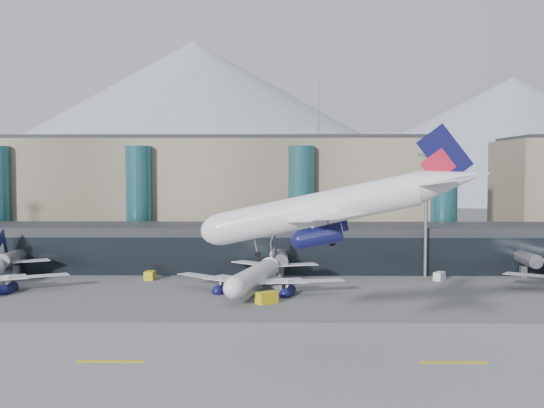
# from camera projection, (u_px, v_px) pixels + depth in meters

# --- Properties ---
(ground) EXTENTS (900.00, 900.00, 0.00)m
(ground) POSITION_uv_depth(u_px,v_px,m) (282.00, 331.00, 94.04)
(ground) COLOR #515154
(ground) RESTS_ON ground
(runway_strip) EXTENTS (400.00, 40.00, 0.04)m
(runway_strip) POSITION_uv_depth(u_px,v_px,m) (282.00, 362.00, 79.06)
(runway_strip) COLOR slate
(runway_strip) RESTS_ON ground
(runway_markings) EXTENTS (128.00, 1.00, 0.02)m
(runway_markings) POSITION_uv_depth(u_px,v_px,m) (282.00, 362.00, 79.06)
(runway_markings) COLOR gold
(runway_markings) RESTS_ON ground
(concourse) EXTENTS (170.00, 27.00, 10.00)m
(concourse) POSITION_uv_depth(u_px,v_px,m) (281.00, 247.00, 151.43)
(concourse) COLOR black
(concourse) RESTS_ON ground
(terminal_main) EXTENTS (130.00, 30.00, 31.00)m
(terminal_main) POSITION_uv_depth(u_px,v_px,m) (188.00, 195.00, 183.39)
(terminal_main) COLOR gray
(terminal_main) RESTS_ON ground
(teal_towers) EXTENTS (116.40, 19.40, 46.00)m
(teal_towers) POSITION_uv_depth(u_px,v_px,m) (220.00, 203.00, 167.38)
(teal_towers) COLOR #225861
(teal_towers) RESTS_ON ground
(mountain_ridge) EXTENTS (910.00, 400.00, 110.00)m
(mountain_ridge) POSITION_uv_depth(u_px,v_px,m) (303.00, 135.00, 470.92)
(mountain_ridge) COLOR gray
(mountain_ridge) RESTS_ON ground
(lightmast_mid) EXTENTS (3.00, 1.20, 25.60)m
(lightmast_mid) POSITION_uv_depth(u_px,v_px,m) (426.00, 208.00, 140.88)
(lightmast_mid) COLOR slate
(lightmast_mid) RESTS_ON ground
(hero_jet) EXTENTS (34.17, 34.09, 11.08)m
(hero_jet) POSITION_uv_depth(u_px,v_px,m) (345.00, 197.00, 79.46)
(hero_jet) COLOR silver
(hero_jet) RESTS_ON ground
(jet_parked_mid) EXTENTS (32.40, 33.38, 10.73)m
(jet_parked_mid) POSITION_uv_depth(u_px,v_px,m) (259.00, 269.00, 125.36)
(jet_parked_mid) COLOR silver
(jet_parked_mid) RESTS_ON ground
(veh_b) EXTENTS (1.97, 3.07, 1.72)m
(veh_b) POSITION_uv_depth(u_px,v_px,m) (150.00, 275.00, 137.75)
(veh_b) COLOR gold
(veh_b) RESTS_ON ground
(veh_c) EXTENTS (4.15, 3.11, 2.06)m
(veh_c) POSITION_uv_depth(u_px,v_px,m) (274.00, 289.00, 120.88)
(veh_c) COLOR #4A4A4F
(veh_c) RESTS_ON ground
(veh_d) EXTENTS (2.94, 3.28, 1.66)m
(veh_d) POSITION_uv_depth(u_px,v_px,m) (439.00, 276.00, 137.10)
(veh_d) COLOR silver
(veh_d) RESTS_ON ground
(veh_h) EXTENTS (3.94, 3.66, 1.96)m
(veh_h) POSITION_uv_depth(u_px,v_px,m) (267.00, 298.00, 113.38)
(veh_h) COLOR gold
(veh_h) RESTS_ON ground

